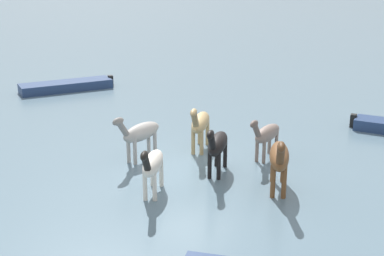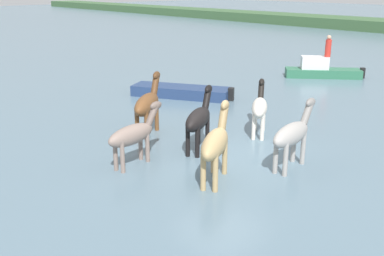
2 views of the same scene
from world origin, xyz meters
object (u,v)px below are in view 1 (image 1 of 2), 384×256
object	(u,v)px
horse_rear_stallion	(152,164)
horse_gray_outer	(279,157)
horse_chestnut_trailing	(140,133)
horse_dark_mare	(217,145)
horse_lead	(266,134)
horse_mid_herd	(200,123)
boat_skiff_near	(67,87)

from	to	relation	value
horse_rear_stallion	horse_gray_outer	world-z (taller)	horse_gray_outer
horse_gray_outer	horse_chestnut_trailing	bearing A→B (deg)	-112.55
horse_dark_mare	horse_lead	bearing A→B (deg)	141.24
horse_gray_outer	horse_chestnut_trailing	xyz separation A→B (m)	(5.10, 1.31, -0.09)
horse_rear_stallion	horse_gray_outer	distance (m)	3.87
horse_rear_stallion	horse_chestnut_trailing	distance (m)	3.02
horse_mid_herd	horse_dark_mare	distance (m)	2.36
horse_lead	horse_gray_outer	bearing A→B (deg)	33.66
horse_gray_outer	horse_rear_stallion	bearing A→B (deg)	-78.12
horse_gray_outer	horse_mid_herd	bearing A→B (deg)	-139.11
horse_lead	horse_dark_mare	distance (m)	2.28
horse_dark_mare	horse_chestnut_trailing	distance (m)	2.99
horse_dark_mare	horse_chestnut_trailing	size ratio (longest dim) A/B	0.94
horse_mid_herd	horse_gray_outer	bearing A→B (deg)	44.96
horse_dark_mare	boat_skiff_near	xyz separation A→B (m)	(14.08, -2.89, -0.85)
horse_mid_herd	boat_skiff_near	xyz separation A→B (m)	(12.07, -1.65, -0.89)
horse_rear_stallion	horse_chestnut_trailing	xyz separation A→B (m)	(2.56, -1.60, 0.04)
horse_dark_mare	horse_gray_outer	bearing A→B (deg)	66.73
horse_rear_stallion	boat_skiff_near	size ratio (longest dim) A/B	0.39
horse_gray_outer	horse_chestnut_trailing	world-z (taller)	horse_gray_outer
horse_rear_stallion	horse_gray_outer	xyz separation A→B (m)	(-2.54, -2.91, 0.13)
horse_rear_stallion	horse_dark_mare	distance (m)	2.61
horse_lead	horse_dark_mare	xyz separation A→B (m)	(0.31, 2.26, 0.09)
horse_mid_herd	horse_gray_outer	size ratio (longest dim) A/B	0.99
horse_gray_outer	horse_chestnut_trailing	size ratio (longest dim) A/B	0.97
horse_mid_herd	horse_dark_mare	world-z (taller)	horse_mid_herd
horse_rear_stallion	boat_skiff_near	xyz separation A→B (m)	(13.81, -5.49, -0.80)
horse_chestnut_trailing	horse_rear_stallion	bearing A→B (deg)	47.59
horse_lead	horse_dark_mare	bearing A→B (deg)	-19.39
horse_lead	horse_mid_herd	world-z (taller)	horse_mid_herd
horse_gray_outer	horse_dark_mare	world-z (taller)	horse_gray_outer
horse_lead	horse_gray_outer	size ratio (longest dim) A/B	0.96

